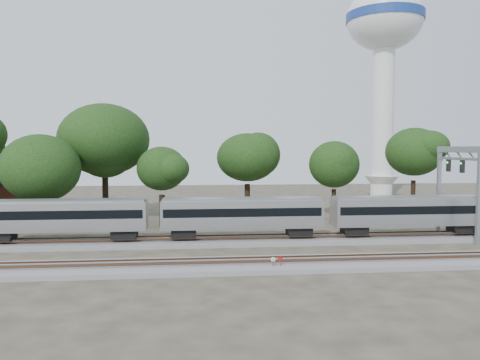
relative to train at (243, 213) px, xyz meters
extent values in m
plane|color=#383328|center=(-4.73, -6.00, -3.06)|extent=(160.00, 160.00, 0.00)
cube|color=slate|center=(-4.73, 0.00, -2.86)|extent=(160.00, 5.00, 0.40)
cube|color=brown|center=(-4.73, -0.72, -2.41)|extent=(160.00, 0.08, 0.15)
cube|color=brown|center=(-4.73, 0.72, -2.41)|extent=(160.00, 0.08, 0.15)
cube|color=slate|center=(-4.73, -10.00, -2.86)|extent=(160.00, 5.00, 0.40)
cube|color=brown|center=(-4.73, -10.72, -2.41)|extent=(160.00, 0.08, 0.15)
cube|color=brown|center=(-4.73, -9.28, -2.41)|extent=(160.00, 0.08, 0.15)
cube|color=#B1B4B9|center=(-17.88, 0.00, -0.07)|extent=(16.38, 2.82, 2.82)
cube|color=black|center=(-17.88, 0.00, 0.21)|extent=(15.81, 2.87, 0.85)
cube|color=gray|center=(-17.88, 0.00, 1.38)|extent=(16.00, 2.26, 0.33)
cube|color=black|center=(-23.81, 0.00, -1.91)|extent=(2.45, 2.07, 0.85)
cube|color=black|center=(-11.95, 0.00, -1.91)|extent=(2.45, 2.07, 0.85)
cube|color=#B1B4B9|center=(-0.13, 0.00, -0.07)|extent=(16.38, 2.82, 2.82)
cube|color=black|center=(-0.13, 0.00, 0.21)|extent=(15.81, 2.87, 0.85)
cube|color=gray|center=(-0.13, 0.00, 1.38)|extent=(16.00, 2.26, 0.33)
cube|color=black|center=(-6.06, 0.00, -1.91)|extent=(2.45, 2.07, 0.85)
cube|color=black|center=(5.80, 0.00, -1.91)|extent=(2.45, 2.07, 0.85)
cube|color=#B1B4B9|center=(17.61, 0.00, -0.07)|extent=(16.38, 2.82, 2.82)
cube|color=black|center=(17.61, 0.00, 0.21)|extent=(15.81, 2.87, 0.85)
cube|color=gray|center=(17.61, 0.00, 1.38)|extent=(16.00, 2.26, 0.33)
cube|color=black|center=(11.68, 0.00, -1.91)|extent=(2.45, 2.07, 0.85)
cube|color=black|center=(23.54, 0.00, -1.91)|extent=(2.45, 2.07, 0.85)
cylinder|color=#512D19|center=(1.77, -11.21, -2.56)|extent=(0.07, 0.07, 1.00)
cylinder|color=#AB0C11|center=(1.77, -11.21, -2.12)|extent=(0.36, 0.06, 0.36)
cylinder|color=#512D19|center=(1.19, -11.32, -2.56)|extent=(0.07, 0.07, 1.01)
cylinder|color=silver|center=(1.19, -11.32, -2.11)|extent=(0.36, 0.09, 0.36)
cube|color=#512D19|center=(2.75, -11.82, -2.91)|extent=(0.58, 0.46, 0.30)
cylinder|color=silver|center=(31.62, 41.62, 11.49)|extent=(4.16, 4.16, 29.11)
cone|color=silver|center=(31.62, 41.62, -0.98)|extent=(6.65, 6.65, 4.16)
ellipsoid|color=silver|center=(31.62, 41.62, 31.51)|extent=(14.56, 14.56, 12.37)
cylinder|color=navy|center=(31.62, 41.62, 31.51)|extent=(14.72, 14.72, 1.66)
cube|color=gray|center=(22.91, -3.83, 1.86)|extent=(0.38, 0.38, 9.84)
cube|color=gray|center=(22.91, 3.83, 1.86)|extent=(0.38, 0.38, 9.84)
cube|color=gray|center=(22.91, 0.00, 6.45)|extent=(0.44, 8.09, 0.66)
cube|color=gray|center=(22.91, 0.00, 5.47)|extent=(0.27, 8.09, 0.27)
cube|color=black|center=(22.58, -1.31, 4.70)|extent=(0.27, 0.55, 1.31)
cube|color=black|center=(22.58, 1.31, 4.70)|extent=(0.27, 0.55, 1.31)
cylinder|color=black|center=(-22.59, 8.46, -1.08)|extent=(0.70, 0.70, 3.96)
ellipsoid|color=black|center=(-22.59, 8.46, 4.29)|extent=(7.46, 7.46, 6.34)
cylinder|color=black|center=(-16.76, 16.02, -0.16)|extent=(0.70, 0.70, 5.80)
ellipsoid|color=black|center=(-16.76, 16.02, 7.71)|extent=(10.94, 10.94, 9.30)
cylinder|color=black|center=(-9.01, 11.32, -1.15)|extent=(0.70, 0.70, 3.83)
ellipsoid|color=black|center=(-9.01, 11.32, 4.06)|extent=(7.23, 7.23, 6.14)
cylinder|color=black|center=(2.57, 19.53, -0.83)|extent=(0.70, 0.70, 4.47)
ellipsoid|color=black|center=(2.57, 19.53, 5.24)|extent=(8.43, 8.43, 7.17)
cylinder|color=black|center=(14.08, 15.34, -1.07)|extent=(0.70, 0.70, 3.99)
ellipsoid|color=black|center=(14.08, 15.34, 4.35)|extent=(7.53, 7.53, 6.40)
cylinder|color=black|center=(26.96, 18.49, -0.62)|extent=(0.70, 0.70, 4.89)
ellipsoid|color=black|center=(26.96, 18.49, 6.02)|extent=(9.23, 9.23, 7.84)
camera|label=1|loc=(-4.84, -47.07, 6.67)|focal=35.00mm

